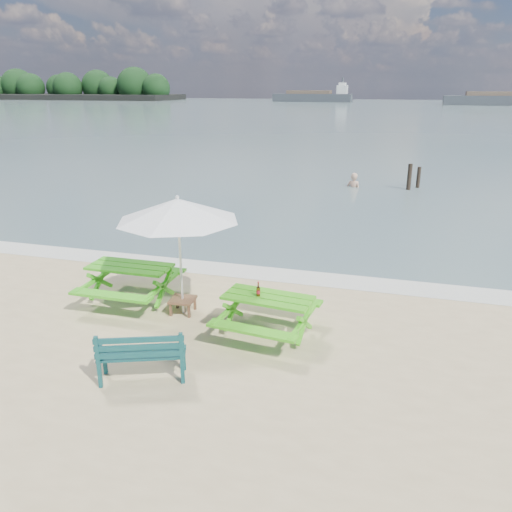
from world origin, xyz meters
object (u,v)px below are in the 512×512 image
(park_bench, at_px, (143,364))
(beer_bottle, at_px, (258,291))
(swimmer, at_px, (353,193))
(side_table, at_px, (183,305))
(patio_umbrella, at_px, (178,210))
(picnic_table_left, at_px, (131,284))
(picnic_table_right, at_px, (268,316))

(park_bench, xyz_separation_m, beer_bottle, (1.32, 1.87, 0.59))
(park_bench, bearing_deg, swimmer, 84.13)
(side_table, bearing_deg, beer_bottle, -15.31)
(patio_umbrella, bearing_deg, beer_bottle, -15.31)
(side_table, height_order, patio_umbrella, patio_umbrella)
(beer_bottle, bearing_deg, picnic_table_left, 166.95)
(picnic_table_right, bearing_deg, picnic_table_left, 168.21)
(picnic_table_right, xyz_separation_m, swimmer, (0.20, 14.54, -0.62))
(park_bench, relative_size, side_table, 2.75)
(picnic_table_right, distance_m, side_table, 1.91)
(beer_bottle, bearing_deg, swimmer, 88.53)
(picnic_table_right, height_order, park_bench, park_bench)
(patio_umbrella, bearing_deg, park_bench, -81.11)
(picnic_table_left, xyz_separation_m, park_bench, (1.60, -2.55, -0.14))
(picnic_table_left, xyz_separation_m, swimmer, (3.30, 13.90, -0.64))
(park_bench, distance_m, beer_bottle, 2.36)
(patio_umbrella, xyz_separation_m, beer_bottle, (1.68, -0.46, -1.26))
(park_bench, distance_m, patio_umbrella, 3.00)
(picnic_table_right, relative_size, side_table, 3.83)
(side_table, relative_size, beer_bottle, 1.90)
(patio_umbrella, height_order, swimmer, patio_umbrella)
(picnic_table_right, xyz_separation_m, beer_bottle, (-0.17, -0.03, 0.48))
(patio_umbrella, height_order, beer_bottle, patio_umbrella)
(beer_bottle, distance_m, swimmer, 14.62)
(picnic_table_left, distance_m, picnic_table_right, 3.16)
(picnic_table_left, bearing_deg, park_bench, -57.80)
(picnic_table_left, relative_size, side_table, 3.74)
(beer_bottle, bearing_deg, side_table, 164.69)
(side_table, bearing_deg, patio_umbrella, 180.00)
(picnic_table_right, height_order, swimmer, picnic_table_right)
(picnic_table_right, distance_m, patio_umbrella, 2.58)
(side_table, height_order, beer_bottle, beer_bottle)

